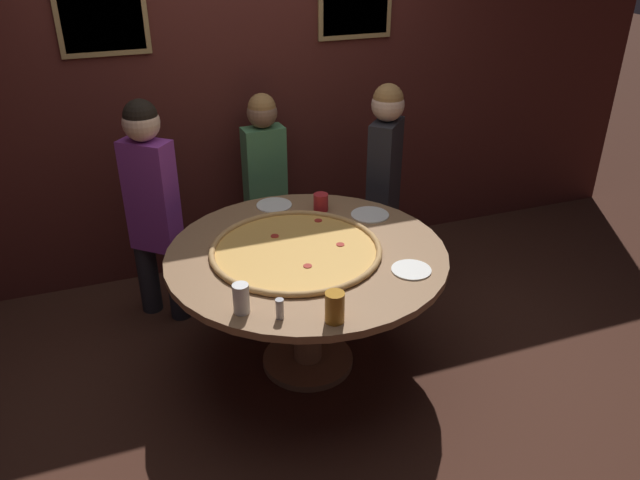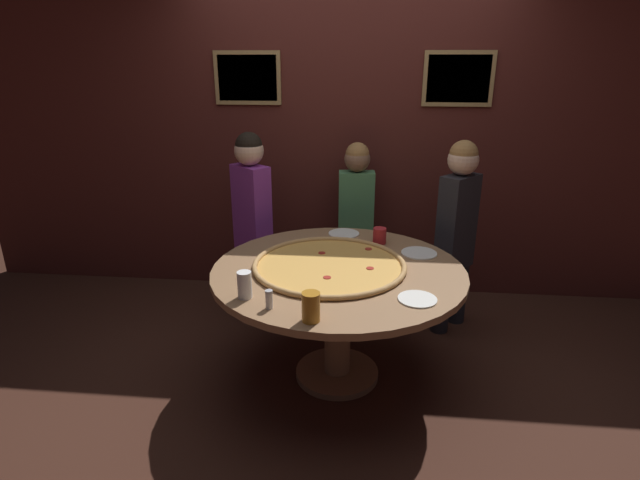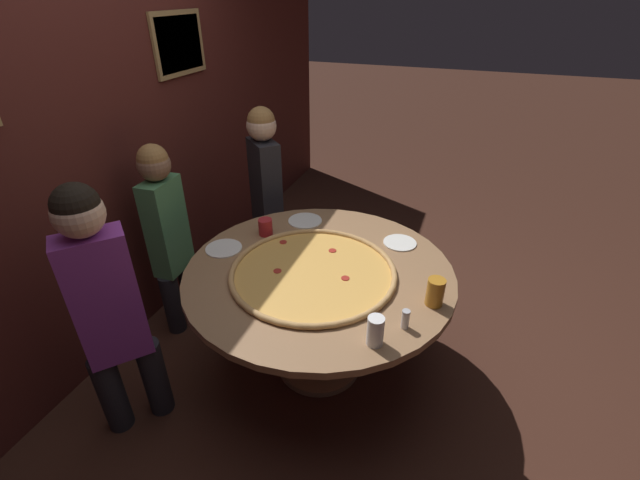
{
  "view_description": "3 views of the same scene",
  "coord_description": "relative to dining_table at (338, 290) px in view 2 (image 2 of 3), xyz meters",
  "views": [
    {
      "loc": [
        -0.92,
        -2.71,
        2.34
      ],
      "look_at": [
        0.06,
        -0.05,
        0.82
      ],
      "focal_mm": 35.0,
      "sensor_mm": 36.0,
      "label": 1
    },
    {
      "loc": [
        0.15,
        -2.68,
        1.9
      ],
      "look_at": [
        -0.11,
        0.04,
        0.9
      ],
      "focal_mm": 28.0,
      "sensor_mm": 36.0,
      "label": 2
    },
    {
      "loc": [
        -1.82,
        -0.68,
        2.08
      ],
      "look_at": [
        0.02,
        0.0,
        0.91
      ],
      "focal_mm": 24.0,
      "sensor_mm": 36.0,
      "label": 3
    }
  ],
  "objects": [
    {
      "name": "ground_plane",
      "position": [
        0.0,
        0.0,
        -0.6
      ],
      "size": [
        24.0,
        24.0,
        0.0
      ],
      "primitive_type": "plane",
      "color": "#422319"
    },
    {
      "name": "back_wall",
      "position": [
        0.0,
        1.34,
        0.71
      ],
      "size": [
        6.4,
        0.08,
        2.6
      ],
      "color": "#4C1E19",
      "rests_on": "ground_plane"
    },
    {
      "name": "dining_table",
      "position": [
        0.0,
        0.0,
        0.0
      ],
      "size": [
        1.48,
        1.48,
        0.74
      ],
      "color": "#936B47",
      "rests_on": "ground_plane"
    },
    {
      "name": "giant_pizza",
      "position": [
        -0.05,
        0.01,
        0.16
      ],
      "size": [
        0.91,
        0.91,
        0.03
      ],
      "color": "#E5A84C",
      "rests_on": "dining_table"
    },
    {
      "name": "drink_cup_centre_back",
      "position": [
        0.24,
        0.45,
        0.19
      ],
      "size": [
        0.09,
        0.09,
        0.1
      ],
      "primitive_type": "cylinder",
      "color": "#B22328",
      "rests_on": "dining_table"
    },
    {
      "name": "drink_cup_far_left",
      "position": [
        -0.09,
        -0.63,
        0.21
      ],
      "size": [
        0.09,
        0.09,
        0.14
      ],
      "primitive_type": "cylinder",
      "color": "#BC7A23",
      "rests_on": "dining_table"
    },
    {
      "name": "drink_cup_by_shaker",
      "position": [
        -0.45,
        -0.43,
        0.21
      ],
      "size": [
        0.07,
        0.07,
        0.14
      ],
      "primitive_type": "cylinder",
      "color": "white",
      "rests_on": "dining_table"
    },
    {
      "name": "white_plate_left_side",
      "position": [
        0.49,
        0.28,
        0.15
      ],
      "size": [
        0.22,
        0.22,
        0.01
      ],
      "primitive_type": "cylinder",
      "color": "white",
      "rests_on": "dining_table"
    },
    {
      "name": "white_plate_beside_cup",
      "position": [
        0.43,
        -0.37,
        0.15
      ],
      "size": [
        0.2,
        0.2,
        0.01
      ],
      "primitive_type": "cylinder",
      "color": "white",
      "rests_on": "dining_table"
    },
    {
      "name": "white_plate_right_side",
      "position": [
        0.0,
        0.6,
        0.15
      ],
      "size": [
        0.21,
        0.21,
        0.01
      ],
      "primitive_type": "cylinder",
      "color": "white",
      "rests_on": "dining_table"
    },
    {
      "name": "condiment_shaker",
      "position": [
        -0.31,
        -0.53,
        0.19
      ],
      "size": [
        0.04,
        0.04,
        0.1
      ],
      "color": "silver",
      "rests_on": "dining_table"
    },
    {
      "name": "diner_far_right",
      "position": [
        -0.7,
        0.8,
        0.2
      ],
      "size": [
        0.35,
        0.33,
        1.41
      ],
      "rotation": [
        0.0,
        0.0,
        2.43
      ],
      "color": "#232328",
      "rests_on": "ground_plane"
    },
    {
      "name": "diner_side_left",
      "position": [
        0.78,
        0.71,
        0.19
      ],
      "size": [
        0.33,
        0.34,
        1.39
      ],
      "rotation": [
        0.0,
        0.0,
        -2.31
      ],
      "color": "#232328",
      "rests_on": "ground_plane"
    },
    {
      "name": "diner_centre_back",
      "position": [
        0.07,
        1.06,
        0.14
      ],
      "size": [
        0.33,
        0.2,
        1.31
      ],
      "rotation": [
        0.0,
        0.0,
        -3.08
      ],
      "color": "#232328",
      "rests_on": "ground_plane"
    }
  ]
}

